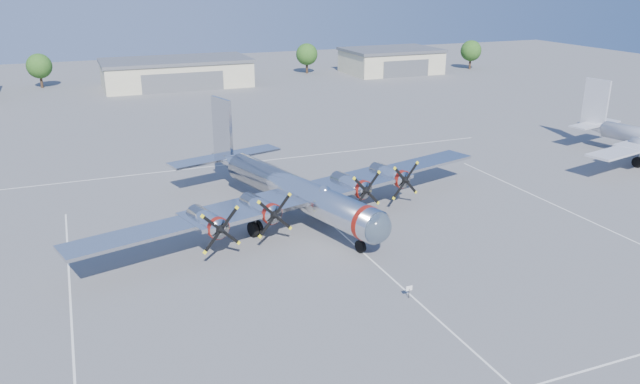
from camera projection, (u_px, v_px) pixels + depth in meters
name	position (u px, v px, depth m)	size (l,w,h in m)	color
ground	(347.00, 239.00, 52.69)	(260.00, 260.00, 0.00)	#5E5E60
parking_lines	(356.00, 246.00, 51.16)	(60.00, 50.08, 0.01)	silver
hangar_center	(176.00, 72.00, 123.48)	(28.60, 14.60, 5.40)	#BBB494
hangar_east	(391.00, 61.00, 140.50)	(20.60, 14.60, 5.40)	#BBB494
tree_west	(39.00, 66.00, 121.14)	(4.80, 4.80, 6.64)	#382619
tree_east	(307.00, 54.00, 138.90)	(4.80, 4.80, 6.64)	#382619
tree_far_east	(471.00, 51.00, 145.38)	(4.80, 4.80, 6.64)	#382619
main_bomber_b29	(290.00, 217.00, 57.37)	(41.64, 28.48, 9.21)	silver
info_placard	(409.00, 290.00, 42.81)	(0.48, 0.05, 0.92)	black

